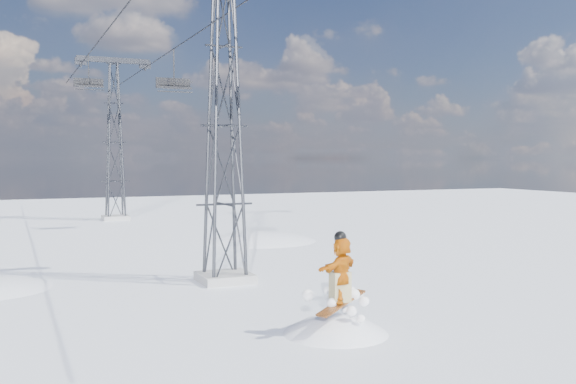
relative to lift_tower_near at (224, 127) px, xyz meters
name	(u,v)px	position (x,y,z in m)	size (l,w,h in m)	color
ground	(298,344)	(-0.80, -8.00, -5.47)	(120.00, 120.00, 0.00)	white
lift_tower_near	(224,127)	(0.00, 0.00, 0.00)	(5.20, 1.80, 11.43)	#999999
lift_tower_far	(115,143)	(0.00, 25.00, 0.00)	(5.20, 1.80, 11.43)	#999999
haul_cables	(154,31)	(0.00, 11.50, 5.38)	(4.46, 51.00, 0.06)	black
lift_chair_mid	(174,84)	(2.20, 16.43, 3.31)	(2.09, 0.60, 2.59)	black
lift_chair_far	(89,83)	(-2.20, 20.55, 3.59)	(1.80, 0.52, 2.23)	black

